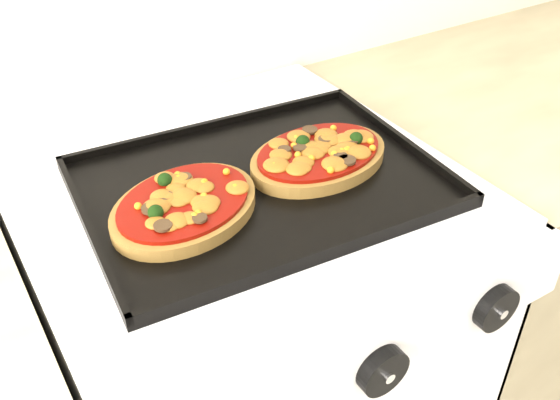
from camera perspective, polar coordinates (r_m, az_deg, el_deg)
stove at (r=1.19m, az=-2.86°, el=-16.68°), size 0.60×0.60×0.91m
control_panel at (r=0.72m, az=8.95°, el=-13.79°), size 0.60×0.02×0.09m
knob_center at (r=0.71m, az=9.36°, el=-15.15°), size 0.06×0.02×0.06m
knob_right at (r=0.80m, az=19.13°, el=-9.33°), size 0.06×0.02×0.06m
baking_tray at (r=0.85m, az=-1.78°, el=1.77°), size 0.50×0.39×0.02m
pizza_left at (r=0.80m, az=-8.74°, el=-0.40°), size 0.25×0.22×0.03m
pizza_right at (r=0.89m, az=3.55°, el=4.15°), size 0.22×0.17×0.03m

